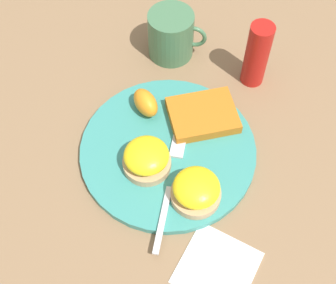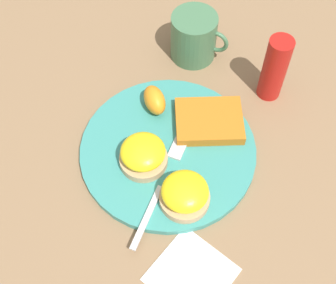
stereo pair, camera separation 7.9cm
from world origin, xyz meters
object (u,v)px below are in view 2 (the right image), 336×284
at_px(sandwich_benedict_left, 143,155).
at_px(orange_wedge, 155,100).
at_px(hashbrown_patty, 209,121).
at_px(condiment_bottle, 275,69).
at_px(cup, 194,37).
at_px(fork, 163,182).
at_px(sandwich_benedict_right, 185,194).

distance_m(sandwich_benedict_left, orange_wedge, 0.12).
relative_size(hashbrown_patty, condiment_bottle, 0.87).
bearing_deg(cup, orange_wedge, -94.39).
bearing_deg(sandwich_benedict_left, fork, -27.81).
xyz_separation_m(orange_wedge, fork, (0.07, -0.14, -0.02)).
distance_m(sandwich_benedict_right, cup, 0.33).
bearing_deg(cup, condiment_bottle, -11.89).
bearing_deg(fork, sandwich_benedict_right, -19.32).
bearing_deg(condiment_bottle, fork, -111.63).
distance_m(orange_wedge, condiment_bottle, 0.22).
height_order(hashbrown_patty, condiment_bottle, condiment_bottle).
distance_m(hashbrown_patty, condiment_bottle, 0.15).
bearing_deg(hashbrown_patty, sandwich_benedict_left, -122.54).
height_order(sandwich_benedict_right, hashbrown_patty, sandwich_benedict_right).
xyz_separation_m(hashbrown_patty, condiment_bottle, (0.08, 0.12, 0.04)).
relative_size(orange_wedge, condiment_bottle, 0.44).
relative_size(hashbrown_patty, orange_wedge, 1.97).
xyz_separation_m(sandwich_benedict_left, cup, (-0.02, 0.27, 0.01)).
distance_m(fork, cup, 0.31).
bearing_deg(cup, sandwich_benedict_left, -86.45).
bearing_deg(orange_wedge, sandwich_benedict_right, -51.80).
height_order(hashbrown_patty, orange_wedge, orange_wedge).
relative_size(fork, cup, 1.82).
height_order(sandwich_benedict_left, cup, cup).
xyz_separation_m(sandwich_benedict_right, cup, (-0.11, 0.31, 0.01)).
bearing_deg(sandwich_benedict_right, orange_wedge, 128.20).
xyz_separation_m(sandwich_benedict_left, orange_wedge, (-0.03, 0.11, -0.00)).
height_order(sandwich_benedict_right, condiment_bottle, condiment_bottle).
height_order(hashbrown_patty, cup, cup).
height_order(cup, condiment_bottle, condiment_bottle).
bearing_deg(fork, hashbrown_patty, 78.43).
distance_m(sandwich_benedict_left, condiment_bottle, 0.28).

